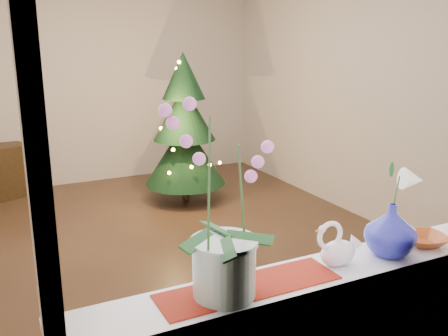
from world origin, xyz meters
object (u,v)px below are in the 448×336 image
at_px(blue_vase, 391,226).
at_px(swan, 338,244).
at_px(orchid_pot, 224,201).
at_px(amber_dish, 424,240).
at_px(paperweight, 405,245).
at_px(xmas_tree, 184,128).

bearing_deg(blue_vase, swan, 175.16).
relative_size(orchid_pot, amber_dish, 4.37).
relative_size(paperweight, amber_dish, 0.40).
bearing_deg(amber_dish, xmas_tree, 84.74).
height_order(blue_vase, amber_dish, blue_vase).
distance_m(orchid_pot, swan, 0.58).
distance_m(blue_vase, amber_dish, 0.24).
xyz_separation_m(orchid_pot, xmas_tree, (1.33, 3.65, -0.45)).
xyz_separation_m(blue_vase, paperweight, (0.08, -0.01, -0.10)).
relative_size(swan, blue_vase, 0.83).
bearing_deg(amber_dish, blue_vase, -177.72).
relative_size(amber_dish, xmas_tree, 0.10).
bearing_deg(paperweight, xmas_tree, 82.61).
relative_size(blue_vase, xmas_tree, 0.16).
distance_m(blue_vase, xmas_tree, 3.70).
height_order(paperweight, amber_dish, paperweight).
distance_m(paperweight, xmas_tree, 3.70).
bearing_deg(paperweight, blue_vase, 172.25).
bearing_deg(xmas_tree, blue_vase, -98.60).
xyz_separation_m(paperweight, xmas_tree, (0.48, 3.66, -0.12)).
xyz_separation_m(paperweight, amber_dish, (0.14, 0.02, -0.01)).
bearing_deg(swan, amber_dish, 20.72).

